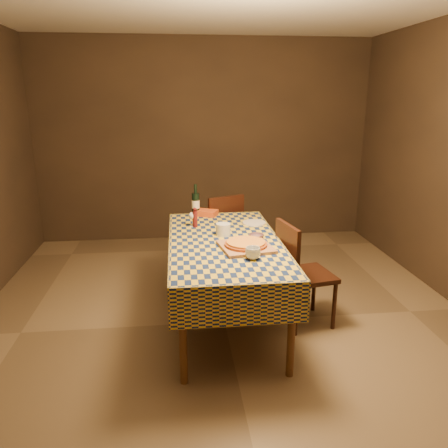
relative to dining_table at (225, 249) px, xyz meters
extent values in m
plane|color=brown|center=(0.00, 0.00, -0.69)|extent=(5.00, 5.00, 0.00)
cube|color=#34271D|center=(0.00, 2.50, 0.66)|extent=(4.50, 0.10, 2.70)
cube|color=#34271D|center=(0.00, -2.50, 0.66)|extent=(4.50, 0.10, 2.70)
cylinder|color=brown|center=(-0.38, -0.83, -0.32)|extent=(0.06, 0.06, 0.75)
cylinder|color=brown|center=(0.38, -0.83, -0.32)|extent=(0.06, 0.06, 0.75)
cylinder|color=brown|center=(-0.38, 0.83, -0.32)|extent=(0.06, 0.06, 0.75)
cylinder|color=brown|center=(0.38, 0.83, -0.32)|extent=(0.06, 0.06, 0.75)
cube|color=brown|center=(0.00, 0.00, 0.05)|extent=(0.90, 1.80, 0.03)
cube|color=olive|center=(0.00, 0.00, 0.07)|extent=(0.92, 1.82, 0.02)
cube|color=olive|center=(0.00, -0.92, -0.07)|extent=(0.94, 0.01, 0.30)
cube|color=olive|center=(0.00, 0.92, -0.07)|extent=(0.94, 0.01, 0.30)
cube|color=olive|center=(-0.47, 0.00, -0.07)|extent=(0.01, 1.84, 0.30)
cube|color=olive|center=(0.47, 0.00, -0.07)|extent=(0.01, 1.84, 0.30)
cube|color=#A26E4C|center=(0.15, -0.22, 0.09)|extent=(0.46, 0.46, 0.02)
cylinder|color=#904018|center=(0.15, -0.22, 0.11)|extent=(0.42, 0.42, 0.02)
cylinder|color=orange|center=(0.15, -0.22, 0.13)|extent=(0.38, 0.38, 0.02)
cylinder|color=#521315|center=(-0.23, 0.42, 0.15)|extent=(0.05, 0.05, 0.15)
sphere|color=#521315|center=(-0.23, 0.42, 0.25)|extent=(0.03, 0.03, 0.03)
imported|color=#624553|center=(0.28, 0.01, 0.10)|extent=(0.14, 0.14, 0.04)
cylinder|color=white|center=(-0.25, 0.44, 0.08)|extent=(0.07, 0.07, 0.00)
cylinder|color=white|center=(-0.25, 0.44, 0.11)|extent=(0.01, 0.01, 0.07)
sphere|color=white|center=(-0.25, 0.44, 0.18)|extent=(0.07, 0.07, 0.07)
ellipsoid|color=#420709|center=(-0.25, 0.44, 0.17)|extent=(0.05, 0.05, 0.03)
cylinder|color=black|center=(-0.20, 0.86, 0.19)|extent=(0.09, 0.09, 0.23)
cylinder|color=black|center=(-0.20, 0.86, 0.35)|extent=(0.03, 0.03, 0.09)
cylinder|color=beige|center=(-0.20, 0.86, 0.19)|extent=(0.09, 0.09, 0.08)
cylinder|color=silver|center=(0.00, 0.14, 0.13)|extent=(0.15, 0.15, 0.11)
cube|color=#BF4719|center=(-0.10, 0.82, 0.10)|extent=(0.26, 0.23, 0.05)
cylinder|color=silver|center=(0.34, 0.48, 0.08)|extent=(0.23, 0.23, 0.01)
imported|color=silver|center=(0.16, -0.46, 0.12)|extent=(0.12, 0.12, 0.09)
cube|color=white|center=(0.16, -0.19, 0.08)|extent=(0.30, 0.25, 0.00)
ellipsoid|color=#94A4BE|center=(0.26, -0.20, 0.10)|extent=(0.16, 0.12, 0.04)
cube|color=black|center=(0.05, 1.16, -0.24)|extent=(0.55, 0.55, 0.04)
cube|color=black|center=(0.13, 0.98, 0.01)|extent=(0.40, 0.19, 0.46)
cylinder|color=black|center=(0.15, 1.40, -0.48)|extent=(0.04, 0.04, 0.43)
cylinder|color=black|center=(-0.19, 1.26, -0.48)|extent=(0.04, 0.04, 0.43)
cylinder|color=black|center=(0.28, 1.06, -0.48)|extent=(0.04, 0.04, 0.43)
cylinder|color=black|center=(-0.05, 0.93, -0.48)|extent=(0.04, 0.04, 0.43)
cube|color=black|center=(0.71, -0.08, -0.24)|extent=(0.49, 0.49, 0.04)
cube|color=black|center=(0.51, -0.12, 0.01)|extent=(0.11, 0.42, 0.46)
cylinder|color=black|center=(0.92, -0.22, -0.48)|extent=(0.04, 0.04, 0.43)
cylinder|color=black|center=(0.85, 0.13, -0.48)|extent=(0.04, 0.04, 0.43)
cylinder|color=black|center=(0.57, -0.29, -0.48)|extent=(0.04, 0.04, 0.43)
cylinder|color=black|center=(0.50, 0.06, -0.48)|extent=(0.04, 0.04, 0.43)
camera|label=1|loc=(-0.39, -3.49, 1.25)|focal=35.00mm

